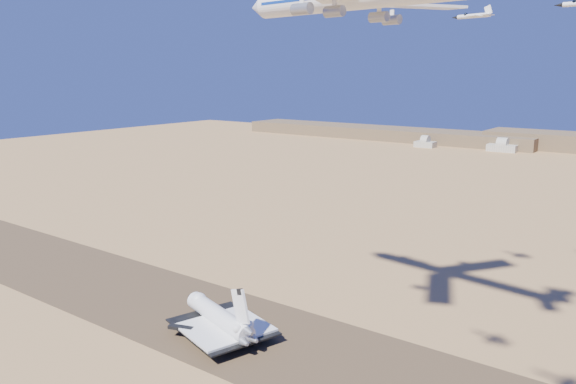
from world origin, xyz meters
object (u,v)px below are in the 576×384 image
Objects in this scene: shuttle at (219,318)px; crew_c at (219,345)px; crew_b at (229,344)px; chase_jet_d at (473,16)px; crew_a at (220,349)px.

crew_c is (6.57, -6.89, -4.46)m from shuttle.
shuttle is at bearing 1.09° from crew_c.
crew_c is at bearing 144.44° from crew_b.
chase_jet_d reaches higher than crew_c.
shuttle is at bearing 57.17° from crew_b.
crew_a is at bearing 176.19° from crew_b.
chase_jet_d is at bearing -56.08° from crew_a.
crew_a reaches higher than crew_b.
shuttle is 2.97× the size of chase_jet_d.
crew_b is at bearing -10.19° from shuttle.
shuttle is 10.19m from crew_b.
crew_c is (-1.55, -2.67, 0.02)m from crew_b.
crew_a is 1.10× the size of crew_c.
shuttle is 24.06× the size of crew_c.
crew_b is (-0.11, 4.16, -0.11)m from crew_a.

